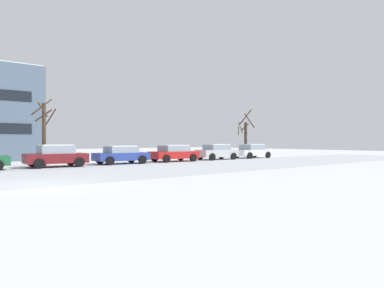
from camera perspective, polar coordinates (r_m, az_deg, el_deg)
name	(u,v)px	position (r m, az deg, el deg)	size (l,w,h in m)	color
ground_plane	(36,185)	(15.15, -24.27, -6.19)	(120.00, 120.00, 0.00)	white
road_surface	(14,177)	(18.83, -27.18, -4.89)	(80.00, 9.60, 0.00)	silver
parked_car_maroon	(56,156)	(25.11, -21.40, -1.80)	(3.99, 2.25, 1.51)	maroon
parked_car_blue	(121,155)	(27.11, -11.53, -1.71)	(4.13, 2.24, 1.38)	#283D93
parked_car_red	(174,153)	(29.62, -2.98, -1.49)	(4.21, 2.26, 1.41)	red
parked_car_silver	(217,152)	(32.68, 4.09, -1.27)	(4.06, 2.14, 1.45)	silver
parked_car_white	(252,151)	(36.17, 9.85, -1.13)	(4.14, 2.23, 1.42)	white
tree_far_mid	(246,136)	(39.05, 8.78, 1.30)	(2.14, 1.96, 5.32)	#423326
tree_far_left	(44,131)	(26.63, -23.09, 2.00)	(1.49, 1.30, 4.83)	#423326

